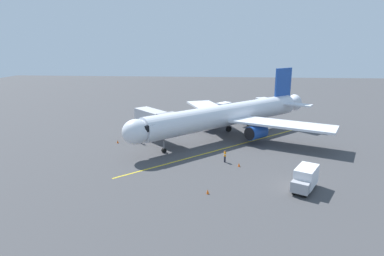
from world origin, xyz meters
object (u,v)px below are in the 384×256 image
(ground_crew_wing_walker, at_px, (225,156))
(safety_cone_wing_port, at_px, (208,192))
(box_truck_near_nose, at_px, (222,108))
(airplane, at_px, (229,115))
(safety_cone_nose_left, at_px, (118,141))
(safety_cone_nose_right, at_px, (239,165))
(belt_loader_starboard_side, at_px, (250,121))
(safety_cone_wing_starboard, at_px, (124,136))
(ground_crew_marshaller, at_px, (141,138))
(box_truck_portside, at_px, (305,179))
(jet_bridge, at_px, (158,120))

(ground_crew_wing_walker, bearing_deg, safety_cone_wing_port, 79.04)
(box_truck_near_nose, height_order, safety_cone_wing_port, box_truck_near_nose)
(airplane, bearing_deg, ground_crew_wing_walker, 86.76)
(safety_cone_wing_port, bearing_deg, ground_crew_wing_walker, -100.96)
(safety_cone_nose_left, distance_m, safety_cone_nose_right, 21.76)
(belt_loader_starboard_side, bearing_deg, safety_cone_wing_starboard, 26.44)
(ground_crew_marshaller, height_order, belt_loader_starboard_side, belt_loader_starboard_side)
(airplane, relative_size, safety_cone_wing_port, 60.47)
(safety_cone_wing_starboard, bearing_deg, box_truck_portside, 143.57)
(ground_crew_wing_walker, xyz_separation_m, safety_cone_nose_right, (-1.90, 1.56, -0.61))
(safety_cone_wing_port, bearing_deg, jet_bridge, -64.72)
(jet_bridge, relative_size, box_truck_portside, 1.93)
(jet_bridge, height_order, box_truck_near_nose, jet_bridge)
(airplane, bearing_deg, safety_cone_nose_right, 94.61)
(box_truck_portside, height_order, safety_cone_nose_right, box_truck_portside)
(airplane, relative_size, safety_cone_nose_left, 60.47)
(airplane, distance_m, ground_crew_wing_walker, 13.33)
(jet_bridge, relative_size, safety_cone_wing_starboard, 17.48)
(jet_bridge, distance_m, ground_crew_marshaller, 4.15)
(jet_bridge, xyz_separation_m, ground_crew_wing_walker, (-11.13, 9.01, -2.88))
(safety_cone_nose_right, distance_m, safety_cone_wing_port, 9.59)
(ground_crew_marshaller, distance_m, belt_loader_starboard_side, 24.29)
(jet_bridge, relative_size, ground_crew_wing_walker, 5.62)
(safety_cone_nose_left, xyz_separation_m, safety_cone_wing_port, (-15.80, 18.00, 0.00))
(airplane, height_order, ground_crew_wing_walker, airplane)
(safety_cone_nose_left, bearing_deg, box_truck_near_nose, -124.57)
(box_truck_near_nose, relative_size, safety_cone_wing_port, 8.69)
(ground_crew_wing_walker, bearing_deg, safety_cone_nose_right, 140.64)
(airplane, distance_m, safety_cone_nose_right, 15.02)
(airplane, distance_m, ground_crew_marshaller, 15.77)
(box_truck_portside, xyz_separation_m, safety_cone_wing_starboard, (26.57, -19.61, -1.11))
(safety_cone_nose_right, bearing_deg, ground_crew_marshaller, -30.53)
(box_truck_portside, bearing_deg, belt_loader_starboard_side, -83.40)
(box_truck_near_nose, relative_size, box_truck_portside, 0.96)
(belt_loader_starboard_side, xyz_separation_m, safety_cone_nose_left, (23.11, 14.99, -0.44))
(safety_cone_nose_right, bearing_deg, ground_crew_wing_walker, -39.36)
(safety_cone_wing_starboard, bearing_deg, belt_loader_starboard_side, -153.56)
(jet_bridge, bearing_deg, box_truck_near_nose, -114.28)
(ground_crew_marshaller, distance_m, safety_cone_wing_port, 21.57)
(airplane, xyz_separation_m, jet_bridge, (11.86, 3.93, -0.24))
(safety_cone_nose_left, bearing_deg, belt_loader_starboard_side, -147.03)
(box_truck_portside, height_order, safety_cone_nose_left, box_truck_portside)
(jet_bridge, xyz_separation_m, safety_cone_nose_left, (6.67, 1.33, -3.49))
(box_truck_portside, xyz_separation_m, safety_cone_nose_left, (26.70, -16.04, -1.11))
(ground_crew_wing_walker, distance_m, safety_cone_wing_port, 10.53)
(jet_bridge, xyz_separation_m, safety_cone_nose_right, (-13.03, 10.57, -3.49))
(ground_crew_marshaller, height_order, safety_cone_wing_starboard, ground_crew_marshaller)
(jet_bridge, bearing_deg, ground_crew_wing_walker, 141.00)
(safety_cone_nose_right, xyz_separation_m, safety_cone_wing_port, (3.90, 8.76, 0.00))
(ground_crew_wing_walker, relative_size, box_truck_portside, 0.34)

